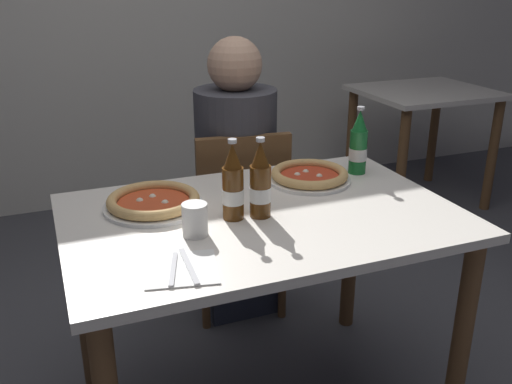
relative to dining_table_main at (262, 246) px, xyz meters
The scene contains 11 objects.
dining_table_main is the anchor object (origin of this frame).
chair_behind_table 0.64m from the dining_table_main, 76.96° to the left, with size 0.45×0.45×0.85m.
diner_seated 0.68m from the dining_table_main, 77.17° to the left, with size 0.34×0.34×1.21m.
dining_table_background 2.21m from the dining_table_main, 40.17° to the left, with size 0.80×0.70×0.75m.
pizza_margherita_near 0.35m from the dining_table_main, 37.16° to the left, with size 0.29×0.29×0.04m.
pizza_marinara_far 0.37m from the dining_table_main, 152.20° to the left, with size 0.31×0.31×0.04m.
beer_bottle_left 0.24m from the dining_table_main, behind, with size 0.07×0.07×0.25m.
beer_bottle_center 0.56m from the dining_table_main, 24.98° to the left, with size 0.07×0.07×0.25m.
beer_bottle_right 0.22m from the dining_table_main, 124.29° to the right, with size 0.07×0.07×0.25m.
napkin_with_cutlery 0.43m from the dining_table_main, 141.34° to the right, with size 0.21×0.21×0.01m.
paper_cup 0.30m from the dining_table_main, 161.38° to the right, with size 0.07×0.07×0.10m, color white.
Camera 1 is at (-0.61, -1.49, 1.45)m, focal length 39.81 mm.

